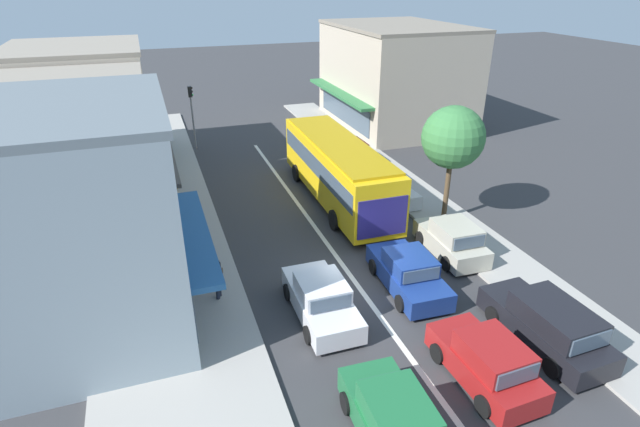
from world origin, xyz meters
name	(u,v)px	position (x,y,z in m)	size (l,w,h in m)	color
ground_plane	(356,283)	(0.00, 0.00, 0.00)	(140.00, 140.00, 0.00)	#353538
lane_centre_line	(322,237)	(0.00, 4.00, 0.00)	(0.20, 28.00, 0.01)	silver
sidewalk_left	(164,239)	(-6.80, 6.00, 0.07)	(5.20, 44.00, 0.14)	#A39E96
kerb_right	(421,200)	(6.20, 6.00, 0.06)	(2.80, 44.00, 0.12)	#A39E96
shopfront_corner_near	(45,226)	(-10.18, 0.97, 3.74)	(9.00, 7.75, 7.49)	#84939E
shopfront_mid_block	(72,157)	(-10.18, 8.84, 3.39)	(7.94, 7.25, 6.79)	beige
shopfront_far_end	(84,110)	(-10.18, 16.92, 3.60)	(8.12, 8.28, 7.20)	beige
building_right_far	(395,76)	(11.48, 19.94, 3.69)	(9.26, 11.65, 7.40)	#B2A38E
city_bus	(338,167)	(2.07, 7.46, 1.88)	(2.84, 10.89, 3.23)	yellow
sedan_queue_gap_filler	(408,273)	(1.72, -0.89, 0.66)	(2.04, 4.27, 1.47)	navy
hatchback_queue_far_back	(486,362)	(1.56, -5.91, 0.71)	(1.93, 3.76, 1.54)	maroon
hatchback_adjacent_lane_trail	(393,420)	(-1.92, -6.89, 0.71)	(1.93, 3.76, 1.54)	#1E6638
sedan_behind_bus_mid	(321,299)	(-1.93, -1.41, 0.66)	(1.93, 4.22, 1.47)	silver
parked_wagon_kerb_front	(547,324)	(4.41, -5.15, 0.75)	(2.05, 4.56, 1.58)	black
parked_hatchback_kerb_second	(452,240)	(4.63, 0.70, 0.71)	(1.90, 3.75, 1.54)	#B7B29E
parked_sedan_kerb_third	(387,188)	(4.61, 6.80, 0.66)	(1.98, 4.25, 1.47)	silver
parked_hatchback_kerb_rear	(350,153)	(4.76, 12.37, 0.71)	(1.86, 3.72, 1.54)	#561E19
traffic_light_downstreet	(192,107)	(-3.94, 18.60, 2.85)	(0.32, 0.24, 4.20)	gray
street_tree_right	(453,138)	(6.14, 3.69, 4.13)	(2.85, 2.85, 5.57)	brown
pedestrian_with_handbag_near	(217,275)	(-5.16, 0.66, 1.07)	(0.44, 0.64, 1.63)	#232838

